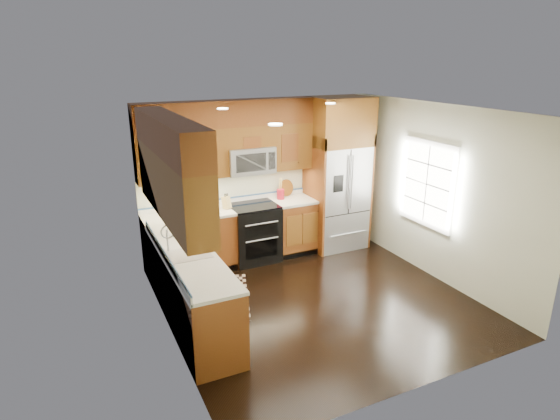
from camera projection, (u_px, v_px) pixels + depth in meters
name	position (u px, v px, depth m)	size (l,w,h in m)	color
ground	(317.00, 301.00, 6.48)	(4.00, 4.00, 0.00)	black
wall_back	(259.00, 178.00, 7.79)	(4.00, 0.02, 2.60)	silver
wall_left	(165.00, 236.00, 5.26)	(0.02, 4.00, 2.60)	silver
wall_right	(437.00, 193.00, 6.89)	(0.02, 4.00, 2.60)	silver
window	(427.00, 184.00, 7.02)	(0.04, 1.10, 1.30)	white
base_cabinets	(211.00, 262.00, 6.61)	(2.85, 3.00, 0.90)	brown
countertop	(216.00, 227.00, 6.62)	(2.86, 3.01, 0.04)	silver
upper_cabinets	(207.00, 150.00, 6.31)	(2.85, 3.00, 1.15)	brown
range	(254.00, 233.00, 7.66)	(0.76, 0.67, 0.95)	black
microwave	(250.00, 160.00, 7.40)	(0.76, 0.40, 0.42)	#B2B2B7
refrigerator	(338.00, 174.00, 8.00)	(0.98, 0.75, 2.60)	#B2B2B7
sink_faucet	(185.00, 250.00, 5.66)	(0.54, 0.44, 0.37)	#B2B2B7
rug	(219.00, 297.00, 6.56)	(0.81, 1.34, 0.01)	black
knife_block	(226.00, 202.00, 7.34)	(0.13, 0.15, 0.25)	tan
utensil_crock	(281.00, 192.00, 7.82)	(0.15, 0.15, 0.36)	#AD1528
cutting_board	(286.00, 195.00, 8.04)	(0.29, 0.29, 0.02)	brown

